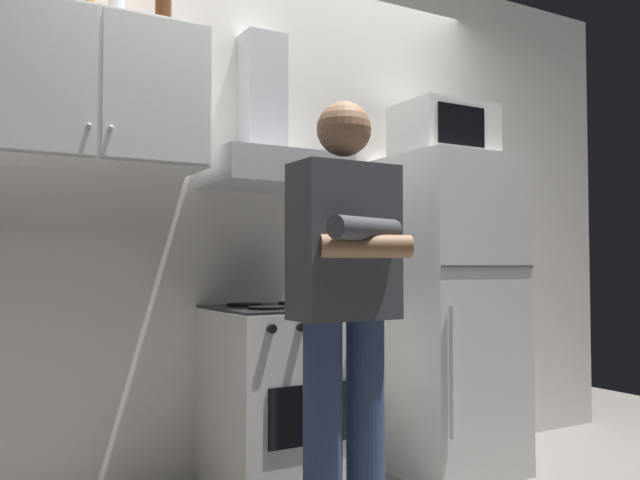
{
  "coord_description": "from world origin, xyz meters",
  "views": [
    {
      "loc": [
        -1.35,
        -2.35,
        1.04
      ],
      "look_at": [
        0.0,
        0.0,
        1.15
      ],
      "focal_mm": 36.64,
      "sensor_mm": 36.0,
      "label": 1
    }
  ],
  "objects_px": {
    "stove_oven": "(282,404)",
    "bottle_rum_dark": "(163,3)",
    "refrigerator": "(447,313)",
    "cooking_pot": "(321,294)",
    "upper_cabinet": "(92,91)",
    "range_hood": "(270,146)",
    "microwave": "(444,133)",
    "person_standing": "(345,305)"
  },
  "relations": [
    {
      "from": "refrigerator",
      "to": "bottle_rum_dark",
      "type": "xyz_separation_m",
      "value": [
        -1.45,
        0.15,
        1.38
      ]
    },
    {
      "from": "upper_cabinet",
      "to": "stove_oven",
      "type": "height_order",
      "value": "upper_cabinet"
    },
    {
      "from": "stove_oven",
      "to": "cooking_pot",
      "type": "height_order",
      "value": "cooking_pot"
    },
    {
      "from": "cooking_pot",
      "to": "upper_cabinet",
      "type": "bearing_deg",
      "value": 165.27
    },
    {
      "from": "upper_cabinet",
      "to": "cooking_pot",
      "type": "height_order",
      "value": "upper_cabinet"
    },
    {
      "from": "microwave",
      "to": "person_standing",
      "type": "bearing_deg",
      "value": -148.0
    },
    {
      "from": "microwave",
      "to": "cooking_pot",
      "type": "height_order",
      "value": "microwave"
    },
    {
      "from": "stove_oven",
      "to": "range_hood",
      "type": "bearing_deg",
      "value": 90.0
    },
    {
      "from": "upper_cabinet",
      "to": "range_hood",
      "type": "bearing_deg",
      "value": 0.09
    },
    {
      "from": "range_hood",
      "to": "stove_oven",
      "type": "bearing_deg",
      "value": -90.0
    },
    {
      "from": "upper_cabinet",
      "to": "stove_oven",
      "type": "relative_size",
      "value": 1.03
    },
    {
      "from": "stove_oven",
      "to": "cooking_pot",
      "type": "bearing_deg",
      "value": -42.49
    },
    {
      "from": "stove_oven",
      "to": "cooking_pot",
      "type": "xyz_separation_m",
      "value": [
        0.13,
        -0.12,
        0.49
      ]
    },
    {
      "from": "person_standing",
      "to": "cooking_pot",
      "type": "relative_size",
      "value": 5.6
    },
    {
      "from": "stove_oven",
      "to": "cooking_pot",
      "type": "distance_m",
      "value": 0.52
    },
    {
      "from": "bottle_rum_dark",
      "to": "microwave",
      "type": "bearing_deg",
      "value": -5.1
    },
    {
      "from": "microwave",
      "to": "person_standing",
      "type": "height_order",
      "value": "microwave"
    },
    {
      "from": "cooking_pot",
      "to": "refrigerator",
      "type": "bearing_deg",
      "value": 8.32
    },
    {
      "from": "microwave",
      "to": "bottle_rum_dark",
      "type": "height_order",
      "value": "bottle_rum_dark"
    },
    {
      "from": "stove_oven",
      "to": "bottle_rum_dark",
      "type": "distance_m",
      "value": 1.82
    },
    {
      "from": "upper_cabinet",
      "to": "person_standing",
      "type": "distance_m",
      "value": 1.35
    },
    {
      "from": "stove_oven",
      "to": "person_standing",
      "type": "bearing_deg",
      "value": -94.72
    },
    {
      "from": "refrigerator",
      "to": "cooking_pot",
      "type": "distance_m",
      "value": 0.84
    },
    {
      "from": "microwave",
      "to": "range_hood",
      "type": "bearing_deg",
      "value": 173.54
    },
    {
      "from": "refrigerator",
      "to": "stove_oven",
      "type": "bearing_deg",
      "value": -179.96
    },
    {
      "from": "stove_oven",
      "to": "bottle_rum_dark",
      "type": "height_order",
      "value": "bottle_rum_dark"
    },
    {
      "from": "stove_oven",
      "to": "bottle_rum_dark",
      "type": "relative_size",
      "value": 3.23
    },
    {
      "from": "refrigerator",
      "to": "microwave",
      "type": "bearing_deg",
      "value": 90.9
    },
    {
      "from": "refrigerator",
      "to": "microwave",
      "type": "relative_size",
      "value": 3.33
    },
    {
      "from": "range_hood",
      "to": "person_standing",
      "type": "bearing_deg",
      "value": -93.91
    },
    {
      "from": "microwave",
      "to": "cooking_pot",
      "type": "bearing_deg",
      "value": -170.43
    },
    {
      "from": "upper_cabinet",
      "to": "bottle_rum_dark",
      "type": "distance_m",
      "value": 0.52
    },
    {
      "from": "upper_cabinet",
      "to": "bottle_rum_dark",
      "type": "relative_size",
      "value": 3.33
    },
    {
      "from": "stove_oven",
      "to": "person_standing",
      "type": "height_order",
      "value": "person_standing"
    },
    {
      "from": "range_hood",
      "to": "refrigerator",
      "type": "relative_size",
      "value": 0.47
    },
    {
      "from": "refrigerator",
      "to": "bottle_rum_dark",
      "type": "distance_m",
      "value": 2.01
    },
    {
      "from": "range_hood",
      "to": "cooking_pot",
      "type": "xyz_separation_m",
      "value": [
        0.13,
        -0.25,
        -0.68
      ]
    },
    {
      "from": "upper_cabinet",
      "to": "range_hood",
      "type": "distance_m",
      "value": 0.81
    },
    {
      "from": "refrigerator",
      "to": "range_hood",
      "type": "bearing_deg",
      "value": 172.45
    },
    {
      "from": "person_standing",
      "to": "refrigerator",
      "type": "bearing_deg",
      "value": 31.23
    },
    {
      "from": "range_hood",
      "to": "person_standing",
      "type": "distance_m",
      "value": 1.01
    },
    {
      "from": "range_hood",
      "to": "bottle_rum_dark",
      "type": "relative_size",
      "value": 2.77
    }
  ]
}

